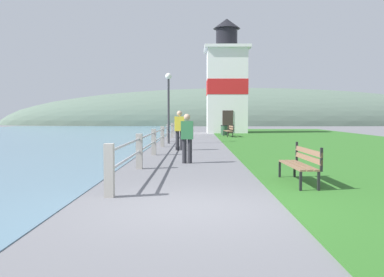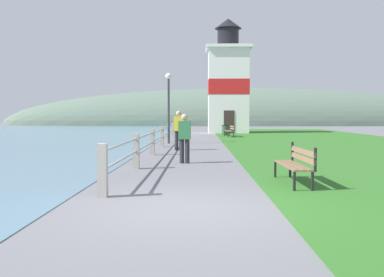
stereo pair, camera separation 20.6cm
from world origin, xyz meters
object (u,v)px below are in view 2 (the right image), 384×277
Objects in this scene: park_bench_midway at (230,130)px; person_by_railing at (179,129)px; lighthouse at (228,84)px; park_bench_near at (296,162)px; person_strolling at (185,137)px; lamp_post at (169,95)px; trash_bin at (225,131)px.

person_by_railing reaches higher than park_bench_midway.
park_bench_near is at bearing -90.66° from lighthouse.
person_by_railing is (-3.46, -18.61, -3.34)m from lighthouse.
lighthouse is 6.13× the size of person_strolling.
person_by_railing is (-3.15, -11.30, 0.44)m from park_bench_midway.
person_by_railing is 5.01m from lamp_post.
lamp_post reaches higher than person_strolling.
park_bench_midway is 2.05m from trash_bin.
person_by_railing reaches higher than park_bench_near.
person_strolling reaches higher than park_bench_near.
park_bench_near is 0.20× the size of lighthouse.
park_bench_near is at bearing -146.92° from person_strolling.
park_bench_near is 28.66m from lighthouse.
person_strolling is at bearing -174.65° from person_by_railing.
lamp_post is at bearing 55.52° from park_bench_midway.
lamp_post is (-3.92, 14.42, 2.20)m from park_bench_near.
person_strolling is 0.41× the size of lamp_post.
park_bench_near is 23.13m from trash_bin.
trash_bin is (2.46, 18.60, -0.47)m from person_strolling.
park_bench_near and park_bench_midway have the same top height.
park_bench_near is 0.50× the size of lamp_post.
person_by_railing is 13.66m from trash_bin.
park_bench_near is at bearing -74.79° from lamp_post.
park_bench_midway is 8.06m from lamp_post.
park_bench_midway is at bearing -83.18° from trash_bin.
park_bench_midway is 2.38× the size of trash_bin.
lighthouse is 14.71m from lamp_post.
lighthouse is at bearing -10.08° from person_by_railing.
trash_bin is at bearing -90.99° from park_bench_near.
person_strolling is 1.96× the size of trash_bin.
lighthouse is 19.22m from person_by_railing.
lighthouse reaches higher than park_bench_near.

